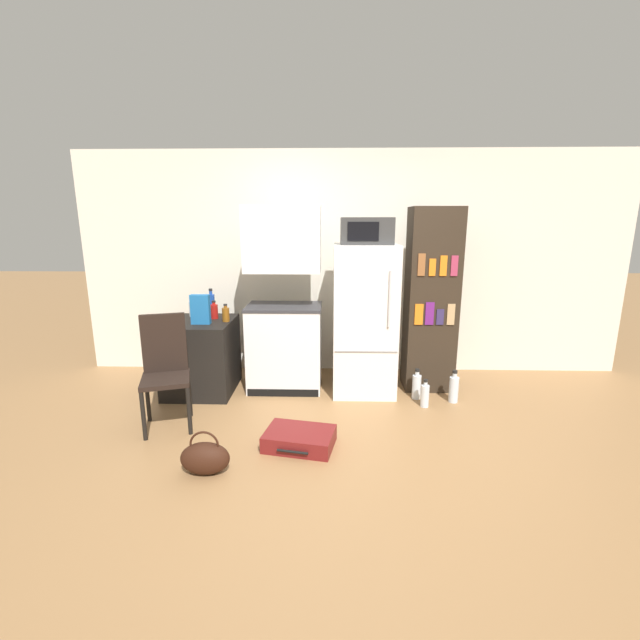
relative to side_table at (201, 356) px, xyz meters
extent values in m
plane|color=olive|center=(1.43, -1.23, -0.39)|extent=(24.00, 24.00, 0.00)
cube|color=silver|center=(1.63, 0.77, 0.90)|extent=(6.40, 0.10, 2.58)
cube|color=black|center=(0.00, 0.00, 0.00)|extent=(0.69, 0.75, 0.77)
cube|color=white|center=(0.89, 0.11, 0.06)|extent=(0.78, 0.53, 0.89)
cube|color=#333338|center=(0.89, 0.11, 0.52)|extent=(0.79, 0.54, 0.03)
cube|color=white|center=(0.89, 0.11, 1.23)|extent=(0.78, 0.45, 0.67)
cube|color=black|center=(0.89, -0.16, -0.35)|extent=(0.74, 0.01, 0.08)
cube|color=white|center=(1.74, 0.06, 0.40)|extent=(0.65, 0.63, 1.57)
cube|color=gray|center=(1.74, -0.26, 0.15)|extent=(0.62, 0.01, 0.01)
cylinder|color=silver|center=(1.95, -0.28, 0.68)|extent=(0.02, 0.02, 0.55)
cube|color=#333333|center=(1.74, 0.06, 1.31)|extent=(0.52, 0.40, 0.26)
cube|color=black|center=(1.69, -0.15, 1.31)|extent=(0.30, 0.01, 0.18)
cube|color=#2D2319|center=(2.45, 0.17, 0.58)|extent=(0.52, 0.40, 1.94)
cube|color=orange|center=(2.28, -0.03, 0.48)|extent=(0.08, 0.01, 0.22)
cube|color=#661E75|center=(2.39, -0.03, 0.49)|extent=(0.09, 0.01, 0.23)
cube|color=#332856|center=(2.50, -0.03, 0.45)|extent=(0.07, 0.01, 0.16)
cube|color=tan|center=(2.61, -0.03, 0.48)|extent=(0.08, 0.01, 0.22)
cube|color=brown|center=(2.28, -0.03, 0.98)|extent=(0.07, 0.01, 0.22)
cube|color=orange|center=(2.39, -0.03, 0.96)|extent=(0.07, 0.01, 0.17)
cube|color=orange|center=(2.50, -0.03, 0.97)|extent=(0.07, 0.01, 0.20)
cube|color=#A33351|center=(2.61, -0.03, 0.97)|extent=(0.07, 0.01, 0.20)
cylinder|color=silver|center=(-0.13, 0.21, 0.47)|extent=(0.07, 0.07, 0.16)
cylinder|color=silver|center=(-0.13, 0.21, 0.56)|extent=(0.03, 0.03, 0.03)
cylinder|color=black|center=(-0.13, 0.21, 0.58)|extent=(0.04, 0.04, 0.02)
cylinder|color=#AD1914|center=(0.14, 0.11, 0.46)|extent=(0.08, 0.08, 0.15)
cylinder|color=#AD1914|center=(0.14, 0.11, 0.55)|extent=(0.04, 0.04, 0.03)
cylinder|color=black|center=(0.14, 0.11, 0.57)|extent=(0.04, 0.04, 0.02)
cylinder|color=brown|center=(0.29, -0.02, 0.46)|extent=(0.07, 0.07, 0.14)
cylinder|color=brown|center=(0.29, -0.02, 0.54)|extent=(0.03, 0.03, 0.03)
cylinder|color=black|center=(0.29, -0.02, 0.56)|extent=(0.04, 0.04, 0.01)
cylinder|color=#1E47A3|center=(0.06, 0.30, 0.50)|extent=(0.08, 0.08, 0.23)
cylinder|color=#1E47A3|center=(0.06, 0.30, 0.64)|extent=(0.03, 0.03, 0.04)
cylinder|color=black|center=(0.06, 0.30, 0.67)|extent=(0.04, 0.04, 0.02)
cube|color=#1E66A8|center=(0.06, -0.13, 0.54)|extent=(0.19, 0.07, 0.30)
cylinder|color=black|center=(-0.17, -1.09, -0.17)|extent=(0.04, 0.04, 0.43)
cylinder|color=black|center=(0.18, -0.98, -0.17)|extent=(0.04, 0.04, 0.43)
cylinder|color=black|center=(-0.28, -0.74, -0.17)|extent=(0.04, 0.04, 0.43)
cylinder|color=black|center=(0.07, -0.63, -0.17)|extent=(0.04, 0.04, 0.43)
cube|color=black|center=(-0.05, -0.86, 0.06)|extent=(0.50, 0.50, 0.04)
cube|color=black|center=(-0.10, -0.69, 0.35)|extent=(0.38, 0.16, 0.53)
cube|color=maroon|center=(1.14, -1.16, -0.32)|extent=(0.61, 0.47, 0.13)
cylinder|color=black|center=(1.10, -1.36, -0.32)|extent=(0.25, 0.07, 0.02)
ellipsoid|color=#33190F|center=(0.48, -1.56, -0.27)|extent=(0.36, 0.20, 0.24)
torus|color=#33190F|center=(0.48, -1.56, -0.16)|extent=(0.21, 0.02, 0.21)
cylinder|color=silver|center=(2.63, -0.24, -0.25)|extent=(0.09, 0.09, 0.26)
cylinder|color=silver|center=(2.63, -0.24, -0.10)|extent=(0.04, 0.04, 0.05)
cylinder|color=black|center=(2.63, -0.24, -0.06)|extent=(0.05, 0.05, 0.03)
cylinder|color=silver|center=(2.32, -0.36, -0.28)|extent=(0.08, 0.08, 0.22)
cylinder|color=silver|center=(2.32, -0.36, -0.14)|extent=(0.04, 0.04, 0.04)
cylinder|color=black|center=(2.32, -0.36, -0.11)|extent=(0.04, 0.04, 0.02)
cylinder|color=silver|center=(2.27, -0.16, -0.26)|extent=(0.09, 0.09, 0.25)
cylinder|color=silver|center=(2.27, -0.16, -0.11)|extent=(0.04, 0.04, 0.04)
cylinder|color=black|center=(2.27, -0.16, -0.08)|extent=(0.05, 0.05, 0.03)
camera|label=1|loc=(1.39, -4.32, 1.42)|focal=24.00mm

